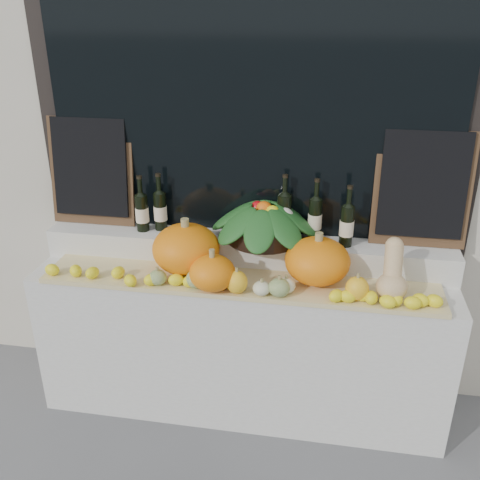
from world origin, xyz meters
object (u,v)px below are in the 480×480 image
at_px(produce_bowl, 264,221).
at_px(pumpkin_right, 317,261).
at_px(pumpkin_left, 186,249).
at_px(wine_bottle_tall, 284,215).
at_px(butternut_squash, 392,275).

bearing_deg(produce_bowl, pumpkin_right, -32.17).
distance_m(pumpkin_left, wine_bottle_tall, 0.57).
bearing_deg(wine_bottle_tall, produce_bowl, -155.81).
bearing_deg(pumpkin_left, butternut_squash, -4.99).
xyz_separation_m(pumpkin_right, produce_bowl, (-0.31, 0.19, 0.12)).
xyz_separation_m(pumpkin_left, wine_bottle_tall, (0.50, 0.24, 0.13)).
bearing_deg(produce_bowl, wine_bottle_tall, 24.19).
height_order(produce_bowl, wine_bottle_tall, wine_bottle_tall).
bearing_deg(butternut_squash, pumpkin_left, 175.01).
height_order(pumpkin_left, wine_bottle_tall, wine_bottle_tall).
relative_size(pumpkin_right, wine_bottle_tall, 0.94).
height_order(pumpkin_right, produce_bowl, produce_bowl).
height_order(pumpkin_right, wine_bottle_tall, wine_bottle_tall).
xyz_separation_m(butternut_squash, wine_bottle_tall, (-0.57, 0.34, 0.14)).
height_order(pumpkin_left, produce_bowl, produce_bowl).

